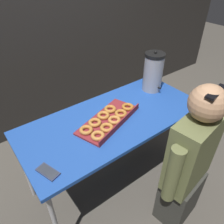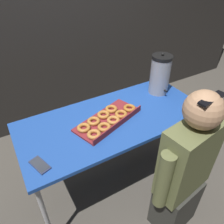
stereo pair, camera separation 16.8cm
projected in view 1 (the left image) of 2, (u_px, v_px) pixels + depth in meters
name	position (u px, v px, depth m)	size (l,w,h in m)	color
ground_plane	(113.00, 177.00, 2.18)	(12.00, 12.00, 0.00)	#4C473F
back_wall	(41.00, 20.00, 2.22)	(6.00, 0.11, 2.50)	#282623
folding_table	(114.00, 122.00, 1.76)	(1.50, 0.68, 0.76)	#1E479E
donut_box	(108.00, 120.00, 1.67)	(0.59, 0.40, 0.05)	maroon
coffee_urn	(153.00, 72.00, 1.98)	(0.18, 0.20, 0.38)	#939399
cell_phone	(48.00, 172.00, 1.30)	(0.11, 0.16, 0.01)	#2D334C
person_seated	(188.00, 165.00, 1.54)	(0.55, 0.27, 1.24)	#33332D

